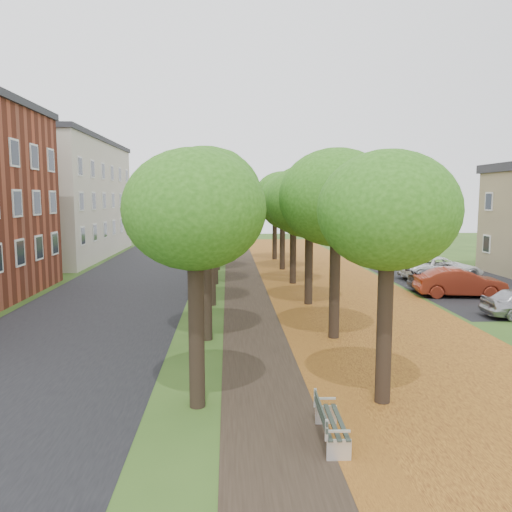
{
  "coord_description": "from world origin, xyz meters",
  "views": [
    {
      "loc": [
        -1.4,
        -12.26,
        5.32
      ],
      "look_at": [
        -0.05,
        11.45,
        2.5
      ],
      "focal_mm": 35.0,
      "sensor_mm": 36.0,
      "label": 1
    }
  ],
  "objects": [
    {
      "name": "leaf_verge",
      "position": [
        5.0,
        15.0,
        0.01
      ],
      "size": [
        7.5,
        70.0,
        0.01
      ],
      "primitive_type": "cube",
      "color": "#B16F20",
      "rests_on": "ground"
    },
    {
      "name": "ground",
      "position": [
        0.0,
        0.0,
        0.0
      ],
      "size": [
        120.0,
        120.0,
        0.0
      ],
      "primitive_type": "plane",
      "color": "#2D4C19",
      "rests_on": "ground"
    },
    {
      "name": "tree_row_west",
      "position": [
        -2.2,
        15.0,
        5.09
      ],
      "size": [
        3.88,
        33.88,
        6.78
      ],
      "color": "black",
      "rests_on": "ground"
    },
    {
      "name": "car_red",
      "position": [
        11.0,
        13.38,
        0.76
      ],
      "size": [
        4.8,
        2.2,
        1.53
      ],
      "primitive_type": "imported",
      "rotation": [
        0.0,
        0.0,
        1.44
      ],
      "color": "maroon",
      "rests_on": "ground"
    },
    {
      "name": "parking_lot",
      "position": [
        13.5,
        16.0,
        0.0
      ],
      "size": [
        9.0,
        16.0,
        0.01
      ],
      "primitive_type": "cube",
      "color": "black",
      "rests_on": "ground"
    },
    {
      "name": "footpath",
      "position": [
        0.0,
        15.0,
        0.0
      ],
      "size": [
        3.2,
        70.0,
        0.01
      ],
      "primitive_type": "cube",
      "color": "black",
      "rests_on": "ground"
    },
    {
      "name": "car_grey",
      "position": [
        11.0,
        14.95,
        0.64
      ],
      "size": [
        4.47,
        2.02,
        1.27
      ],
      "primitive_type": "imported",
      "rotation": [
        0.0,
        0.0,
        1.63
      ],
      "color": "#35353A",
      "rests_on": "ground"
    },
    {
      "name": "car_white",
      "position": [
        12.29,
        18.85,
        0.74
      ],
      "size": [
        5.53,
        2.86,
        1.49
      ],
      "primitive_type": "imported",
      "rotation": [
        0.0,
        0.0,
        1.64
      ],
      "color": "white",
      "rests_on": "ground"
    },
    {
      "name": "bench",
      "position": [
        0.79,
        -2.0,
        0.44
      ],
      "size": [
        0.59,
        1.82,
        0.85
      ],
      "rotation": [
        0.0,
        0.0,
        1.54
      ],
      "color": "#2D3830",
      "rests_on": "ground"
    },
    {
      "name": "street_asphalt",
      "position": [
        -7.5,
        15.0,
        0.0
      ],
      "size": [
        8.0,
        70.0,
        0.01
      ],
      "primitive_type": "cube",
      "color": "black",
      "rests_on": "ground"
    },
    {
      "name": "building_cream",
      "position": [
        -17.0,
        33.0,
        5.21
      ],
      "size": [
        10.3,
        20.3,
        10.4
      ],
      "color": "beige",
      "rests_on": "ground"
    },
    {
      "name": "tree_row_east",
      "position": [
        2.6,
        15.0,
        5.09
      ],
      "size": [
        3.88,
        33.88,
        6.78
      ],
      "color": "black",
      "rests_on": "ground"
    }
  ]
}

